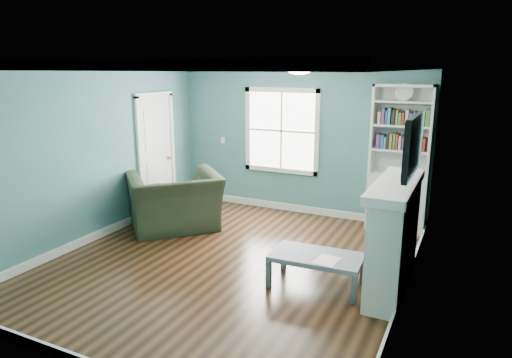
% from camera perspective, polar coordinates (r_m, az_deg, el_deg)
% --- Properties ---
extents(floor, '(5.00, 5.00, 0.00)m').
position_cam_1_polar(floor, '(6.21, -3.37, -10.39)').
color(floor, black).
rests_on(floor, ground).
extents(room_walls, '(5.00, 5.00, 5.00)m').
position_cam_1_polar(room_walls, '(5.75, -3.59, 4.13)').
color(room_walls, '#3D7074').
rests_on(room_walls, ground).
extents(trim, '(4.50, 5.00, 2.60)m').
position_cam_1_polar(trim, '(5.82, -3.54, 0.78)').
color(trim, white).
rests_on(trim, ground).
extents(window, '(1.40, 0.06, 1.50)m').
position_cam_1_polar(window, '(8.11, 3.21, 6.03)').
color(window, white).
rests_on(window, room_walls).
extents(bookshelf, '(0.90, 0.35, 2.31)m').
position_cam_1_polar(bookshelf, '(7.49, 17.37, 0.66)').
color(bookshelf, silver).
rests_on(bookshelf, ground).
extents(fireplace, '(0.44, 1.58, 1.30)m').
position_cam_1_polar(fireplace, '(5.53, 16.96, -7.04)').
color(fireplace, black).
rests_on(fireplace, ground).
extents(tv, '(0.06, 1.10, 0.65)m').
position_cam_1_polar(tv, '(5.24, 19.10, 4.03)').
color(tv, black).
rests_on(tv, fireplace).
extents(door, '(0.12, 0.98, 2.17)m').
position_cam_1_polar(door, '(8.21, -12.33, 3.16)').
color(door, silver).
rests_on(door, ground).
extents(ceiling_fixture, '(0.38, 0.38, 0.15)m').
position_cam_1_polar(ceiling_fixture, '(5.38, 5.43, 13.78)').
color(ceiling_fixture, white).
rests_on(ceiling_fixture, room_walls).
extents(light_switch, '(0.08, 0.01, 0.12)m').
position_cam_1_polar(light_switch, '(8.68, -4.17, 4.86)').
color(light_switch, white).
rests_on(light_switch, room_walls).
extents(recliner, '(1.62, 1.63, 1.22)m').
position_cam_1_polar(recliner, '(7.40, -10.21, -1.59)').
color(recliner, black).
rests_on(recliner, ground).
extents(coffee_table, '(1.10, 0.63, 0.39)m').
position_cam_1_polar(coffee_table, '(5.53, 7.58, -9.86)').
color(coffee_table, '#464F54').
rests_on(coffee_table, ground).
extents(paper_sheet, '(0.26, 0.33, 0.00)m').
position_cam_1_polar(paper_sheet, '(5.37, 8.83, -10.02)').
color(paper_sheet, white).
rests_on(paper_sheet, coffee_table).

